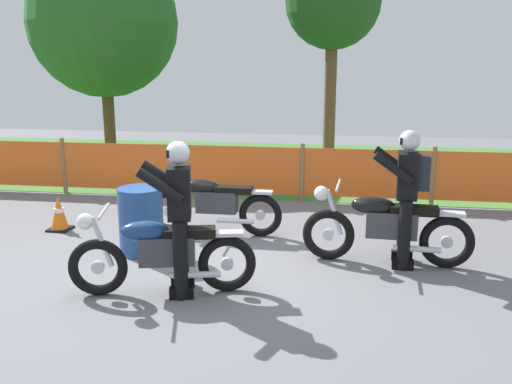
{
  "coord_description": "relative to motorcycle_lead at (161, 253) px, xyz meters",
  "views": [
    {
      "loc": [
        1.76,
        -6.5,
        2.58
      ],
      "look_at": [
        0.75,
        0.34,
        0.9
      ],
      "focal_mm": 40.32,
      "sensor_mm": 36.0,
      "label": 1
    }
  ],
  "objects": [
    {
      "name": "tree_near_left",
      "position": [
        1.6,
        8.22,
        3.23
      ],
      "size": [
        2.21,
        2.21,
        4.85
      ],
      "color": "brown",
      "rests_on": "ground"
    },
    {
      "name": "barrier_fence",
      "position": [
        0.12,
        4.22,
        0.07
      ],
      "size": [
        11.22,
        0.08,
        1.05
      ],
      "color": "olive",
      "rests_on": "ground"
    },
    {
      "name": "ground",
      "position": [
        0.12,
        0.81,
        -0.48
      ],
      "size": [
        24.0,
        24.0,
        0.02
      ],
      "primitive_type": "cube",
      "color": "slate"
    },
    {
      "name": "grass_verge",
      "position": [
        0.12,
        7.51,
        -0.46
      ],
      "size": [
        24.0,
        6.58,
        0.01
      ],
      "primitive_type": "cube",
      "color": "#427A33",
      "rests_on": "ground"
    },
    {
      "name": "rider_trailing",
      "position": [
        2.71,
        1.29,
        0.48
      ],
      "size": [
        0.7,
        0.57,
        1.69
      ],
      "rotation": [
        0.0,
        0.0,
        3.08
      ],
      "color": "black",
      "rests_on": "ground"
    },
    {
      "name": "traffic_cone",
      "position": [
        -2.23,
        2.02,
        -0.21
      ],
      "size": [
        0.32,
        0.32,
        0.53
      ],
      "color": "black",
      "rests_on": "ground"
    },
    {
      "name": "tree_leftmost",
      "position": [
        -3.74,
        7.7,
        2.8
      ],
      "size": [
        3.5,
        3.5,
        5.02
      ],
      "color": "brown",
      "rests_on": "ground"
    },
    {
      "name": "motorcycle_third",
      "position": [
        0.09,
        2.17,
        -0.01
      ],
      "size": [
        1.99,
        0.59,
        0.94
      ],
      "rotation": [
        0.0,
        0.0,
        3.13
      ],
      "color": "black",
      "rests_on": "ground"
    },
    {
      "name": "motorcycle_trailing",
      "position": [
        2.48,
        1.3,
        0.02
      ],
      "size": [
        2.11,
        0.62,
        1.0
      ],
      "rotation": [
        0.0,
        0.0,
        3.08
      ],
      "color": "black",
      "rests_on": "ground"
    },
    {
      "name": "spare_drum",
      "position": [
        -0.67,
        1.24,
        -0.03
      ],
      "size": [
        0.58,
        0.58,
        0.88
      ],
      "primitive_type": "cylinder",
      "color": "navy",
      "rests_on": "ground"
    },
    {
      "name": "rider_lead",
      "position": [
        0.19,
        0.05,
        0.45
      ],
      "size": [
        0.65,
        0.63,
        1.69
      ],
      "rotation": [
        0.0,
        0.0,
        3.37
      ],
      "color": "black",
      "rests_on": "ground"
    },
    {
      "name": "motorcycle_lead",
      "position": [
        0.0,
        0.0,
        0.0
      ],
      "size": [
        2.01,
        0.71,
        0.97
      ],
      "rotation": [
        0.0,
        0.0,
        3.37
      ],
      "color": "black",
      "rests_on": "ground"
    }
  ]
}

